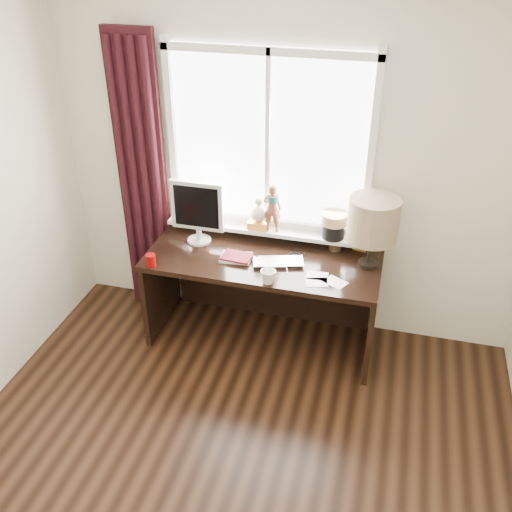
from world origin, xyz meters
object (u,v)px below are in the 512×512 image
(monitor, at_px, (197,208))
(red_cup, at_px, (151,260))
(table_lamp, at_px, (373,220))
(laptop, at_px, (279,262))
(desk, at_px, (266,279))
(mug, at_px, (268,276))

(monitor, bearing_deg, red_cup, -116.87)
(table_lamp, bearing_deg, laptop, -167.03)
(red_cup, height_order, monitor, monitor)
(monitor, xyz_separation_m, table_lamp, (1.27, -0.02, 0.09))
(laptop, relative_size, desk, 0.21)
(mug, xyz_separation_m, monitor, (-0.64, 0.42, 0.23))
(laptop, bearing_deg, monitor, 149.66)
(desk, xyz_separation_m, monitor, (-0.53, 0.02, 0.52))
(red_cup, relative_size, desk, 0.05)
(desk, distance_m, table_lamp, 0.96)
(monitor, bearing_deg, mug, -33.01)
(red_cup, bearing_deg, table_lamp, 14.92)
(monitor, bearing_deg, desk, -2.13)
(laptop, xyz_separation_m, table_lamp, (0.62, 0.14, 0.35))
(laptop, bearing_deg, desk, 115.68)
(laptop, xyz_separation_m, red_cup, (-0.87, -0.25, 0.03))
(red_cup, relative_size, table_lamp, 0.17)
(laptop, relative_size, mug, 3.41)
(monitor, distance_m, table_lamp, 1.28)
(red_cup, bearing_deg, laptop, 16.28)
(mug, relative_size, monitor, 0.22)
(desk, height_order, table_lamp, table_lamp)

